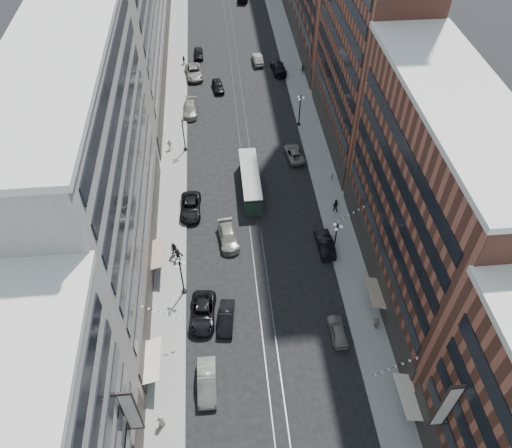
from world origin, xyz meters
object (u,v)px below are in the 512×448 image
object	(u,v)px
lamppost_se_far	(335,239)
pedestrian_9	(303,70)
pedestrian_7	(335,205)
pedestrian_8	(332,175)
car_extra_2	(194,72)
car_10	(325,244)
car_1	(207,382)
car_11	(294,153)
lamppost_se_mid	(300,109)
pedestrian_extra_0	(184,60)
lamppost_sw_mid	(184,134)
car_5	(226,318)
car_13	(218,86)
car_2	(203,313)
car_7	(190,207)
car_14	(258,59)
car_4	(338,331)
car_12	(278,68)
pedestrian_4	(377,323)
lamppost_sw_far	(182,276)
streetcar	(250,182)
pedestrian_2	(174,249)
pedestrian_6	(170,145)
pedestrian_1	(161,420)
car_8	(190,109)
pedestrian_5	(178,254)
car_extra_0	(228,237)
car_9	(198,53)

from	to	relation	value
lamppost_se_far	pedestrian_9	bearing A→B (deg)	85.85
pedestrian_7	pedestrian_8	world-z (taller)	pedestrian_7
car_extra_2	car_10	bearing A→B (deg)	-76.44
car_1	car_11	distance (m)	38.38
lamppost_se_mid	pedestrian_extra_0	size ratio (longest dim) A/B	3.39
lamppost_sw_mid	pedestrian_7	distance (m)	25.42
car_5	car_10	bearing A→B (deg)	44.29
car_13	pedestrian_7	world-z (taller)	pedestrian_7
pedestrian_8	car_2	bearing A→B (deg)	9.06
car_11	car_extra_2	xyz separation A→B (m)	(-14.93, 25.43, 0.12)
car_7	car_14	world-z (taller)	car_7
car_4	car_12	world-z (taller)	car_12
pedestrian_4	pedestrian_7	xyz separation A→B (m)	(-0.77, 18.55, 0.02)
car_7	car_10	bearing A→B (deg)	-24.01
lamppost_sw_far	car_13	xyz separation A→B (m)	(5.70, 44.20, -2.33)
streetcar	car_12	bearing A→B (deg)	76.04
pedestrian_2	car_10	distance (m)	18.81
pedestrian_6	pedestrian_7	bearing A→B (deg)	143.88
car_7	car_14	size ratio (longest dim) A/B	1.21
streetcar	car_13	world-z (taller)	streetcar
lamppost_sw_far	car_1	bearing A→B (deg)	-78.57
pedestrian_4	lamppost_se_mid	bearing A→B (deg)	-14.70
pedestrian_extra_0	pedestrian_6	bearing A→B (deg)	129.35
pedestrian_7	car_14	bearing A→B (deg)	-50.70
pedestrian_1	pedestrian_6	bearing A→B (deg)	-107.27
car_1	car_8	world-z (taller)	car_1
pedestrian_2	pedestrian_5	xyz separation A→B (m)	(0.45, -0.77, -0.11)
car_7	car_14	xyz separation A→B (m)	(12.90, 39.78, -0.02)
car_12	pedestrian_7	xyz separation A→B (m)	(2.99, -37.77, 0.24)
pedestrian_2	car_7	size ratio (longest dim) A/B	0.33
car_4	car_7	world-z (taller)	car_7
lamppost_sw_mid	pedestrian_9	world-z (taller)	lamppost_sw_mid
lamppost_sw_mid	car_8	distance (m)	10.53
pedestrian_4	lamppost_sw_far	bearing A→B (deg)	53.52
car_4	car_11	bearing A→B (deg)	-91.08
lamppost_sw_mid	car_2	distance (m)	30.77
lamppost_sw_mid	pedestrian_5	xyz separation A→B (m)	(-0.75, -21.90, -2.09)
pedestrian_1	car_11	size ratio (longest dim) A/B	0.32
lamppost_se_mid	car_10	size ratio (longest dim) A/B	1.07
pedestrian_8	car_extra_0	world-z (taller)	pedestrian_8
car_2	car_extra_0	distance (m)	11.71
pedestrian_4	car_7	bearing A→B (deg)	26.32
car_10	car_12	bearing A→B (deg)	-91.61
lamppost_sw_far	car_4	bearing A→B (deg)	-23.42
car_10	pedestrian_7	size ratio (longest dim) A/B	2.72
lamppost_sw_mid	car_9	xyz separation A→B (m)	(2.40, 29.69, -2.35)
car_4	streetcar	bearing A→B (deg)	-74.50
car_12	pedestrian_5	size ratio (longest dim) A/B	3.45
car_10	pedestrian_9	bearing A→B (deg)	-97.41
lamppost_sw_mid	car_14	bearing A→B (deg)	62.47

